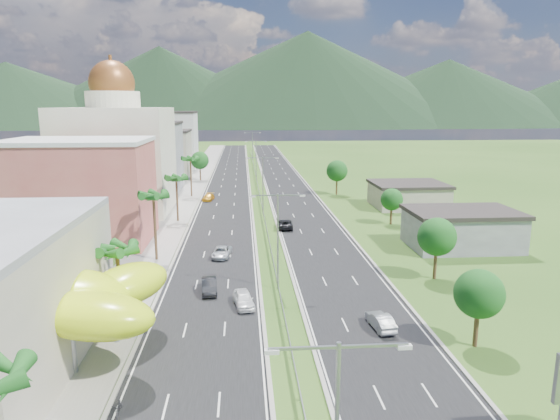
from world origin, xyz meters
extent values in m
plane|color=#2D5119|center=(0.00, 0.00, 0.00)|extent=(500.00, 500.00, 0.00)
cube|color=black|center=(-7.50, 90.00, 0.02)|extent=(11.00, 260.00, 0.04)
cube|color=black|center=(7.50, 90.00, 0.02)|extent=(11.00, 260.00, 0.04)
cube|color=gray|center=(-17.00, 90.00, 0.06)|extent=(7.00, 260.00, 0.12)
cube|color=gray|center=(0.00, 72.00, 0.62)|extent=(0.08, 216.00, 0.28)
cube|color=gray|center=(0.00, 174.00, 0.35)|extent=(0.10, 0.12, 0.70)
cube|color=gray|center=(-1.44, -25.00, 10.80)|extent=(2.88, 0.12, 0.12)
cube|color=gray|center=(1.44, -25.00, 10.80)|extent=(2.88, 0.12, 0.12)
cube|color=silver|center=(-2.72, -25.00, 10.70)|extent=(0.60, 0.25, 0.18)
cube|color=silver|center=(2.72, -25.00, 10.70)|extent=(0.60, 0.25, 0.18)
cylinder|color=gray|center=(0.00, 10.00, 5.50)|extent=(0.20, 0.20, 11.00)
cube|color=gray|center=(-1.44, 10.00, 10.80)|extent=(2.88, 0.12, 0.12)
cube|color=gray|center=(1.44, 10.00, 10.80)|extent=(2.88, 0.12, 0.12)
cube|color=silver|center=(-2.72, 10.00, 10.70)|extent=(0.60, 0.25, 0.18)
cube|color=silver|center=(2.72, 10.00, 10.70)|extent=(0.60, 0.25, 0.18)
cylinder|color=gray|center=(0.00, 50.00, 5.50)|extent=(0.20, 0.20, 11.00)
cube|color=gray|center=(-1.44, 50.00, 10.80)|extent=(2.88, 0.12, 0.12)
cube|color=gray|center=(1.44, 50.00, 10.80)|extent=(2.88, 0.12, 0.12)
cube|color=silver|center=(-2.72, 50.00, 10.70)|extent=(0.60, 0.25, 0.18)
cube|color=silver|center=(2.72, 50.00, 10.70)|extent=(0.60, 0.25, 0.18)
cylinder|color=gray|center=(0.00, 95.00, 5.50)|extent=(0.20, 0.20, 11.00)
cube|color=gray|center=(-1.44, 95.00, 10.80)|extent=(2.88, 0.12, 0.12)
cube|color=gray|center=(1.44, 95.00, 10.80)|extent=(2.88, 0.12, 0.12)
cube|color=silver|center=(-2.72, 95.00, 10.70)|extent=(0.60, 0.25, 0.18)
cube|color=silver|center=(2.72, 95.00, 10.70)|extent=(0.60, 0.25, 0.18)
cylinder|color=gray|center=(0.00, 140.00, 5.50)|extent=(0.20, 0.20, 11.00)
cube|color=gray|center=(-1.44, 140.00, 10.80)|extent=(2.88, 0.12, 0.12)
cube|color=gray|center=(1.44, 140.00, 10.80)|extent=(2.88, 0.12, 0.12)
cube|color=silver|center=(-2.72, 140.00, 10.70)|extent=(0.60, 0.25, 0.18)
cube|color=silver|center=(2.72, 140.00, 10.70)|extent=(0.60, 0.25, 0.18)
cylinder|color=gray|center=(-24.00, -2.00, 2.00)|extent=(0.50, 0.50, 4.00)
cylinder|color=gray|center=(-17.00, -7.00, 2.00)|extent=(0.50, 0.50, 4.00)
cylinder|color=gray|center=(-21.00, -10.00, 2.00)|extent=(0.50, 0.50, 4.00)
cylinder|color=gray|center=(-15.00, -2.00, 2.00)|extent=(0.50, 0.50, 4.00)
cube|color=#B9524C|center=(-28.00, 32.00, 7.50)|extent=(20.00, 15.00, 15.00)
cube|color=beige|center=(-28.00, 55.00, 10.00)|extent=(20.00, 20.00, 20.00)
cylinder|color=beige|center=(-28.00, 55.00, 21.50)|extent=(10.00, 10.00, 3.00)
sphere|color=brown|center=(-28.00, 55.00, 24.50)|extent=(8.40, 8.40, 8.40)
cube|color=slate|center=(-27.00, 80.00, 8.00)|extent=(16.00, 15.00, 16.00)
cube|color=#9E9982|center=(-27.00, 102.00, 6.50)|extent=(16.00, 15.00, 13.00)
cube|color=silver|center=(-27.00, 125.00, 9.00)|extent=(16.00, 15.00, 18.00)
cube|color=slate|center=(28.00, 25.00, 2.50)|extent=(15.00, 10.00, 5.00)
cube|color=#9E9982|center=(30.00, 55.00, 2.20)|extent=(14.00, 12.00, 4.40)
cylinder|color=#47301C|center=(-15.50, 2.00, 3.75)|extent=(0.36, 0.36, 7.50)
cylinder|color=#47301C|center=(-15.50, 22.00, 4.50)|extent=(0.36, 0.36, 9.00)
cylinder|color=#47301C|center=(-15.50, 45.00, 4.00)|extent=(0.36, 0.36, 8.00)
cylinder|color=#47301C|center=(-15.50, 70.00, 4.40)|extent=(0.36, 0.36, 8.80)
cylinder|color=#47301C|center=(-15.50, 95.00, 2.45)|extent=(0.40, 0.40, 4.90)
sphere|color=#1B571C|center=(-15.50, 95.00, 5.60)|extent=(4.90, 4.90, 4.90)
cylinder|color=#47301C|center=(16.00, -5.00, 2.10)|extent=(0.40, 0.40, 4.20)
sphere|color=#1B571C|center=(16.00, -5.00, 4.80)|extent=(4.20, 4.20, 4.20)
cylinder|color=#47301C|center=(19.00, 12.00, 2.27)|extent=(0.40, 0.40, 4.55)
sphere|color=#1B571C|center=(19.00, 12.00, 5.20)|extent=(4.55, 4.55, 4.55)
cylinder|color=#47301C|center=(22.00, 40.00, 1.92)|extent=(0.40, 0.40, 3.85)
sphere|color=#1B571C|center=(22.00, 40.00, 4.40)|extent=(3.85, 3.85, 3.85)
cylinder|color=#47301C|center=(18.00, 70.00, 2.45)|extent=(0.40, 0.40, 4.90)
sphere|color=#1B571C|center=(18.00, 70.00, 5.60)|extent=(4.90, 4.90, 4.90)
imported|color=white|center=(-3.88, 5.22, 0.82)|extent=(2.50, 4.78, 1.55)
imported|color=black|center=(-7.67, 9.48, 0.81)|extent=(2.03, 4.80, 1.54)
imported|color=#B1B5B9|center=(-6.80, 22.63, 0.72)|extent=(2.89, 5.16, 1.36)
imported|color=orange|center=(-11.35, 64.79, 0.75)|extent=(2.74, 5.13, 1.41)
imported|color=#9A9DA1|center=(8.80, -0.99, 0.77)|extent=(2.05, 4.57, 1.46)
imported|color=black|center=(3.20, 38.22, 0.80)|extent=(2.71, 5.53, 1.51)
imported|color=black|center=(-12.30, -12.76, 0.70)|extent=(0.91, 2.14, 1.33)
camera|label=1|loc=(-3.77, -43.36, 20.36)|focal=32.00mm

